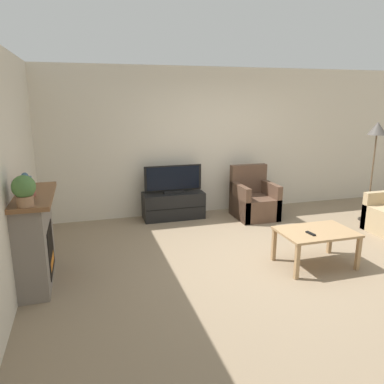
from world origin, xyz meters
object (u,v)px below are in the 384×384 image
Objects in this scene: mantel_vase_centre_left at (30,188)px; potted_plant at (24,190)px; coffee_table at (316,235)px; remote at (311,233)px; armchair at (254,201)px; tv_stand at (173,205)px; tv at (173,180)px; fireplace at (35,238)px; floor_lamp at (377,136)px; mantel_vase_left at (26,189)px.

potted_plant reaches higher than mantel_vase_centre_left.
remote is (-0.15, -0.09, 0.07)m from coffee_table.
tv_stand is at bearing 166.50° from armchair.
armchair is (1.44, -0.34, -0.41)m from tv.
floor_lamp is at bearing 8.53° from fireplace.
fireplace is at bearing -138.01° from tv.
coffee_table is at bearing -62.14° from tv_stand.
tv is (2.12, 2.01, -0.46)m from mantel_vase_centre_left.
potted_plant is 0.30× the size of tv.
tv_stand is 7.16× the size of remote.
fireplace reaches higher than remote.
tv_stand is 2.82m from remote.
coffee_table is at bearing -7.57° from mantel_vase_centre_left.
mantel_vase_left is at bearing -167.68° from floor_lamp.
remote is at bearing -146.14° from floor_lamp.
coffee_table is 2.68m from floor_lamp.
potted_plant is at bearing -90.00° from mantel_vase_centre_left.
tv is 1.09× the size of coffee_table.
mantel_vase_centre_left is at bearing 90.00° from potted_plant.
mantel_vase_left reaches higher than tv.
floor_lamp is at bearing -18.29° from tv_stand.
fireplace reaches higher than tv.
floor_lamp reaches higher than mantel_vase_left.
potted_plant is 0.18× the size of floor_lamp.
tv is 2.81m from coffee_table.
armchair is at bearing 158.24° from floor_lamp.
remote is (3.28, -0.27, -0.74)m from mantel_vase_left.
armchair is 6.09× the size of remote.
mantel_vase_left is at bearing -87.42° from fireplace.
mantel_vase_left reaches higher than fireplace.
potted_plant reaches higher than tv_stand.
coffee_table is (3.44, -0.55, -0.14)m from fireplace.
mantel_vase_left reaches higher than mantel_vase_centre_left.
tv_stand is (2.12, 2.01, -0.93)m from mantel_vase_centre_left.
fireplace is 0.70× the size of floor_lamp.
armchair reaches higher than remote.
fireplace is 0.77m from mantel_vase_left.
mantel_vase_left is 1.54× the size of mantel_vase_centre_left.
potted_plant is at bearing -130.89° from tv.
floor_lamp is at bearing -21.76° from armchair.
potted_plant is at bearing 170.53° from remote.
floor_lamp reaches higher than tv_stand.
mantel_vase_centre_left is 0.20× the size of tv.
armchair is at bearing 23.83° from fireplace.
tv_stand is at bearing 106.88° from remote.
fireplace is 0.88m from potted_plant.
tv is at bearing 47.25° from mantel_vase_left.
tv is (2.12, 2.29, -0.52)m from mantel_vase_left.
fireplace is 1.12× the size of tv_stand.
floor_lamp is (5.45, 1.34, 0.25)m from potted_plant.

